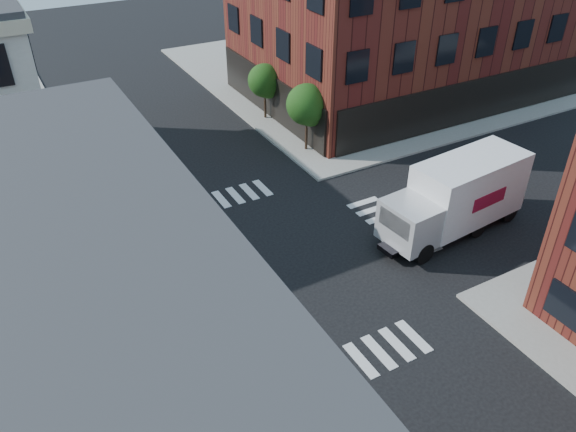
# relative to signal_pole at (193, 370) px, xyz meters

# --- Properties ---
(ground) EXTENTS (120.00, 120.00, 0.00)m
(ground) POSITION_rel_signal_pole_xyz_m (6.72, 6.68, -2.86)
(ground) COLOR black
(ground) RESTS_ON ground
(sidewalk_ne) EXTENTS (30.00, 30.00, 0.15)m
(sidewalk_ne) POSITION_rel_signal_pole_xyz_m (27.72, 27.68, -2.78)
(sidewalk_ne) COLOR gray
(sidewalk_ne) RESTS_ON ground
(building_ne) EXTENTS (25.00, 16.00, 12.00)m
(building_ne) POSITION_rel_signal_pole_xyz_m (27.22, 22.68, 3.14)
(building_ne) COLOR #491412
(building_ne) RESTS_ON ground
(tree_near) EXTENTS (2.69, 2.69, 4.49)m
(tree_near) POSITION_rel_signal_pole_xyz_m (14.28, 16.65, 0.30)
(tree_near) COLOR black
(tree_near) RESTS_ON ground
(tree_far) EXTENTS (2.43, 2.43, 4.07)m
(tree_far) POSITION_rel_signal_pole_xyz_m (14.28, 22.65, 0.02)
(tree_far) COLOR black
(tree_far) RESTS_ON ground
(signal_pole) EXTENTS (1.29, 1.24, 4.60)m
(signal_pole) POSITION_rel_signal_pole_xyz_m (0.00, 0.00, 0.00)
(signal_pole) COLOR black
(signal_pole) RESTS_ON ground
(box_truck) EXTENTS (8.92, 3.41, 3.96)m
(box_truck) POSITION_rel_signal_pole_xyz_m (16.32, 4.90, -0.80)
(box_truck) COLOR white
(box_truck) RESTS_ON ground
(traffic_cone) EXTENTS (0.53, 0.53, 0.76)m
(traffic_cone) POSITION_rel_signal_pole_xyz_m (2.11, 0.98, -2.49)
(traffic_cone) COLOR red
(traffic_cone) RESTS_ON ground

